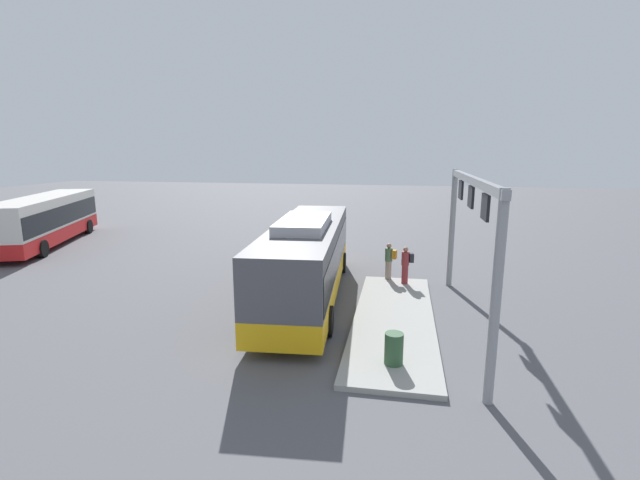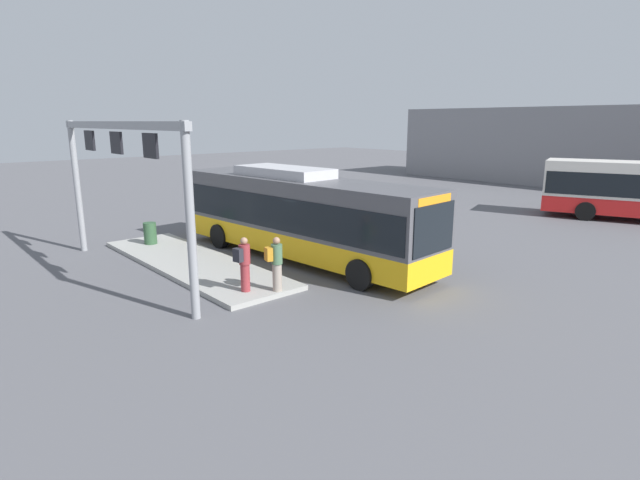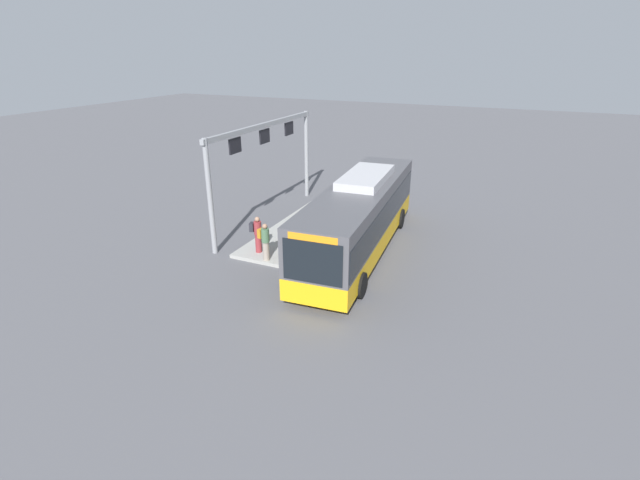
# 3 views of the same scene
# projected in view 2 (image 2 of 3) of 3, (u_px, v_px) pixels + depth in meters

# --- Properties ---
(ground_plane) EXTENTS (120.00, 120.00, 0.00)m
(ground_plane) POSITION_uv_depth(u_px,v_px,m) (300.00, 258.00, 19.36)
(ground_plane) COLOR #56565B
(platform_curb) EXTENTS (10.00, 2.80, 0.16)m
(platform_curb) POSITION_uv_depth(u_px,v_px,m) (192.00, 263.00, 18.47)
(platform_curb) COLOR #9E9E99
(platform_curb) RESTS_ON ground
(bus_main) EXTENTS (11.85, 3.36, 3.46)m
(bus_main) POSITION_uv_depth(u_px,v_px,m) (300.00, 212.00, 18.95)
(bus_main) COLOR #EAAD14
(bus_main) RESTS_ON ground
(person_boarding) EXTENTS (0.43, 0.58, 1.67)m
(person_boarding) POSITION_uv_depth(u_px,v_px,m) (276.00, 263.00, 14.97)
(person_boarding) COLOR gray
(person_boarding) RESTS_ON platform_curb
(person_waiting_near) EXTENTS (0.41, 0.57, 1.67)m
(person_waiting_near) POSITION_uv_depth(u_px,v_px,m) (244.00, 263.00, 14.92)
(person_waiting_near) COLOR maroon
(person_waiting_near) RESTS_ON platform_curb
(platform_sign_gantry) EXTENTS (10.02, 0.24, 5.20)m
(platform_sign_gantry) POSITION_uv_depth(u_px,v_px,m) (118.00, 165.00, 16.13)
(platform_sign_gantry) COLOR gray
(platform_sign_gantry) RESTS_ON ground
(station_building) EXTENTS (30.46, 8.00, 6.30)m
(station_building) POSITION_uv_depth(u_px,v_px,m) (584.00, 146.00, 41.06)
(station_building) COLOR gray
(station_building) RESTS_ON ground
(trash_bin) EXTENTS (0.52, 0.52, 0.90)m
(trash_bin) POSITION_uv_depth(u_px,v_px,m) (150.00, 233.00, 20.91)
(trash_bin) COLOR #2D5133
(trash_bin) RESTS_ON platform_curb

